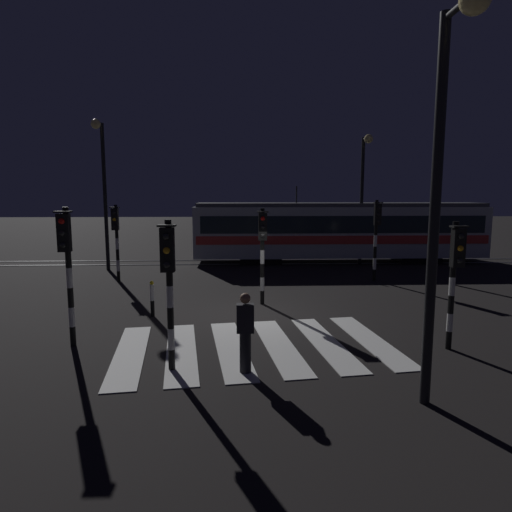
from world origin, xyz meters
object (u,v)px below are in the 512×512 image
(traffic_light_kerb_mid_left, at_px, (169,273))
(tram, at_px, (339,230))
(street_lamp_trackside_right, at_px, (364,183))
(street_lamp_trackside_left, at_px, (103,177))
(bollard_island_edge, at_px, (152,299))
(traffic_light_corner_far_right, at_px, (377,228))
(traffic_light_median_centre, at_px, (263,242))
(traffic_light_corner_near_left, at_px, (67,256))
(traffic_light_corner_far_left, at_px, (116,232))
(street_lamp_near_kerb, at_px, (445,160))
(traffic_light_corner_near_right, at_px, (455,267))
(pedestrian_waiting_at_kerb, at_px, (245,332))

(traffic_light_kerb_mid_left, bearing_deg, tram, 65.25)
(traffic_light_kerb_mid_left, distance_m, street_lamp_trackside_right, 16.13)
(street_lamp_trackside_left, height_order, bollard_island_edge, street_lamp_trackside_left)
(traffic_light_corner_far_right, distance_m, traffic_light_median_centre, 6.40)
(street_lamp_trackside_right, distance_m, tram, 2.93)
(traffic_light_corner_far_right, xyz_separation_m, traffic_light_corner_near_left, (-9.96, -7.91, -0.04))
(traffic_light_kerb_mid_left, xyz_separation_m, traffic_light_corner_far_left, (-3.70, 9.72, 0.05))
(street_lamp_trackside_right, distance_m, street_lamp_near_kerb, 16.06)
(traffic_light_corner_near_right, height_order, tram, tram)
(traffic_light_median_centre, xyz_separation_m, street_lamp_near_kerb, (2.53, -7.49, 2.11))
(traffic_light_median_centre, distance_m, street_lamp_near_kerb, 8.18)
(street_lamp_trackside_right, xyz_separation_m, tram, (-0.96, 1.14, -2.52))
(tram, bearing_deg, street_lamp_trackside_right, -49.78)
(traffic_light_corner_near_right, xyz_separation_m, traffic_light_corner_far_left, (-10.20, 8.68, 0.13))
(traffic_light_corner_near_right, height_order, traffic_light_corner_far_left, traffic_light_corner_far_left)
(traffic_light_kerb_mid_left, distance_m, street_lamp_trackside_left, 13.80)
(traffic_light_corner_far_right, relative_size, bollard_island_edge, 3.13)
(traffic_light_corner_near_left, bearing_deg, traffic_light_kerb_mid_left, -31.53)
(traffic_light_corner_far_left, bearing_deg, street_lamp_trackside_right, 19.81)
(street_lamp_trackside_left, bearing_deg, pedestrian_waiting_at_kerb, -62.69)
(street_lamp_trackside_right, relative_size, tram, 0.42)
(tram, bearing_deg, traffic_light_corner_far_left, -153.42)
(street_lamp_trackside_left, distance_m, pedestrian_waiting_at_kerb, 14.80)
(street_lamp_trackside_left, height_order, street_lamp_near_kerb, street_lamp_trackside_left)
(traffic_light_corner_far_right, height_order, street_lamp_trackside_left, street_lamp_trackside_left)
(traffic_light_median_centre, distance_m, pedestrian_waiting_at_kerb, 5.93)
(traffic_light_corner_near_left, bearing_deg, bollard_island_edge, 61.35)
(traffic_light_corner_near_right, distance_m, pedestrian_waiting_at_kerb, 5.20)
(traffic_light_corner_near_left, distance_m, street_lamp_near_kerb, 8.45)
(traffic_light_corner_far_right, distance_m, pedestrian_waiting_at_kerb, 11.33)
(traffic_light_corner_far_right, relative_size, street_lamp_near_kerb, 0.52)
(traffic_light_kerb_mid_left, height_order, traffic_light_corner_far_right, traffic_light_corner_far_right)
(traffic_light_kerb_mid_left, relative_size, traffic_light_corner_near_right, 1.04)
(street_lamp_near_kerb, bearing_deg, street_lamp_trackside_left, 124.03)
(street_lamp_trackside_left, relative_size, bollard_island_edge, 6.39)
(traffic_light_corner_near_right, distance_m, traffic_light_median_centre, 6.27)
(traffic_light_corner_near_right, xyz_separation_m, tram, (0.43, 13.99, -0.29))
(traffic_light_corner_near_left, bearing_deg, tram, 54.38)
(tram, relative_size, pedestrian_waiting_at_kerb, 9.29)
(pedestrian_waiting_at_kerb, bearing_deg, traffic_light_corner_near_left, 157.45)
(traffic_light_corner_far_right, bearing_deg, bollard_island_edge, -148.33)
(traffic_light_corner_near_left, distance_m, traffic_light_corner_near_right, 9.19)
(pedestrian_waiting_at_kerb, bearing_deg, street_lamp_trackside_right, 65.70)
(traffic_light_corner_near_right, bearing_deg, tram, 88.25)
(traffic_light_kerb_mid_left, height_order, traffic_light_corner_near_left, traffic_light_corner_near_left)
(traffic_light_kerb_mid_left, xyz_separation_m, bollard_island_edge, (-1.21, 4.31, -1.56))
(street_lamp_trackside_left, xyz_separation_m, tram, (11.95, 2.41, -2.76))
(traffic_light_corner_far_left, height_order, pedestrian_waiting_at_kerb, traffic_light_corner_far_left)
(traffic_light_kerb_mid_left, relative_size, traffic_light_median_centre, 0.99)
(traffic_light_corner_near_left, distance_m, bollard_island_edge, 3.48)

